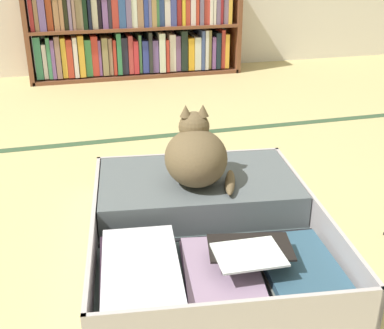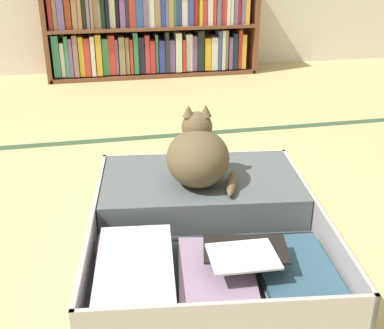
% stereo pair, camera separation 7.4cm
% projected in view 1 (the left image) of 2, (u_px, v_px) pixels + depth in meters
% --- Properties ---
extents(ground_plane, '(10.00, 10.00, 0.00)m').
position_uv_depth(ground_plane, '(173.00, 260.00, 1.44)').
color(ground_plane, tan).
extents(tatami_border, '(4.80, 0.05, 0.00)m').
position_uv_depth(tatami_border, '(125.00, 139.00, 2.33)').
color(tatami_border, '#334E32').
rests_on(tatami_border, ground_plane).
extents(bookshelf, '(1.43, 0.28, 0.66)m').
position_uv_depth(bookshelf, '(133.00, 28.00, 3.34)').
color(bookshelf, brown).
rests_on(bookshelf, ground_plane).
extents(open_suitcase, '(0.79, 0.94, 0.13)m').
position_uv_depth(open_suitcase, '(201.00, 217.00, 1.57)').
color(open_suitcase, '#B6AEAF').
rests_on(open_suitcase, ground_plane).
extents(black_cat, '(0.26, 0.27, 0.25)m').
position_uv_depth(black_cat, '(196.00, 155.00, 1.59)').
color(black_cat, brown).
rests_on(black_cat, open_suitcase).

